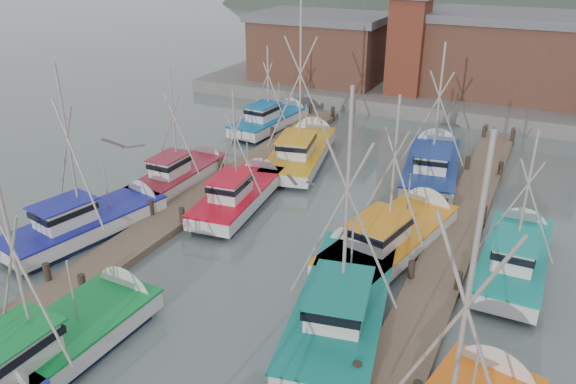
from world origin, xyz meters
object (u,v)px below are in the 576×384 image
at_px(boat_4, 56,345).
at_px(boat_8, 242,193).
at_px(lookout_tower, 408,43).
at_px(boat_12, 302,151).

xyz_separation_m(boat_4, boat_8, (-0.61, 14.14, -0.00)).
distance_m(lookout_tower, boat_4, 38.59).
xyz_separation_m(boat_4, boat_12, (-0.44, 21.96, 0.01)).
bearing_deg(lookout_tower, boat_4, -93.14).
distance_m(lookout_tower, boat_12, 17.16).
bearing_deg(boat_12, boat_4, -100.68).
bearing_deg(boat_4, boat_12, 93.61).
distance_m(boat_4, boat_12, 21.96).
height_order(lookout_tower, boat_12, boat_12).
xyz_separation_m(lookout_tower, boat_12, (-2.54, -16.26, -4.86)).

